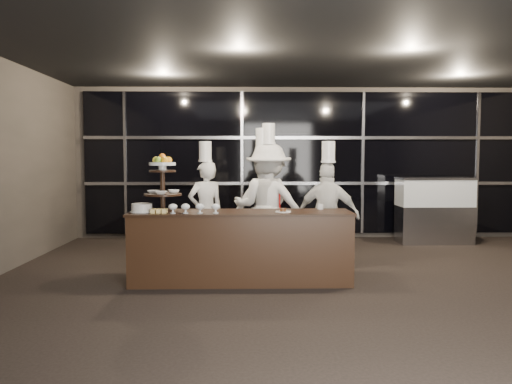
{
  "coord_description": "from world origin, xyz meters",
  "views": [
    {
      "loc": [
        -1.12,
        -4.96,
        1.62
      ],
      "look_at": [
        -0.99,
        1.72,
        1.15
      ],
      "focal_mm": 35.0,
      "sensor_mm": 36.0,
      "label": 1
    }
  ],
  "objects_px": {
    "buffet_counter": "(241,246)",
    "display_stand": "(163,179)",
    "layer_cake": "(142,208)",
    "display_case": "(434,207)",
    "chef_a": "(206,210)",
    "chef_b": "(262,206)",
    "chef_c": "(268,204)",
    "chef_d": "(328,214)"
  },
  "relations": [
    {
      "from": "buffet_counter",
      "to": "display_stand",
      "type": "height_order",
      "value": "display_stand"
    },
    {
      "from": "layer_cake",
      "to": "display_stand",
      "type": "bearing_deg",
      "value": 10.88
    },
    {
      "from": "layer_cake",
      "to": "buffet_counter",
      "type": "bearing_deg",
      "value": 2.27
    },
    {
      "from": "display_case",
      "to": "chef_a",
      "type": "bearing_deg",
      "value": -158.45
    },
    {
      "from": "buffet_counter",
      "to": "chef_b",
      "type": "height_order",
      "value": "chef_b"
    },
    {
      "from": "display_stand",
      "to": "chef_c",
      "type": "xyz_separation_m",
      "value": [
        1.4,
        1.04,
        -0.42
      ]
    },
    {
      "from": "buffet_counter",
      "to": "display_stand",
      "type": "relative_size",
      "value": 3.81
    },
    {
      "from": "display_case",
      "to": "chef_d",
      "type": "bearing_deg",
      "value": -138.11
    },
    {
      "from": "layer_cake",
      "to": "chef_c",
      "type": "distance_m",
      "value": 1.99
    },
    {
      "from": "chef_d",
      "to": "chef_c",
      "type": "bearing_deg",
      "value": 162.27
    },
    {
      "from": "buffet_counter",
      "to": "chef_b",
      "type": "relative_size",
      "value": 1.39
    },
    {
      "from": "display_stand",
      "to": "chef_b",
      "type": "distance_m",
      "value": 1.75
    },
    {
      "from": "display_case",
      "to": "chef_b",
      "type": "bearing_deg",
      "value": -151.37
    },
    {
      "from": "chef_a",
      "to": "chef_b",
      "type": "height_order",
      "value": "chef_b"
    },
    {
      "from": "display_case",
      "to": "chef_b",
      "type": "distance_m",
      "value": 3.77
    },
    {
      "from": "chef_a",
      "to": "layer_cake",
      "type": "bearing_deg",
      "value": -118.69
    },
    {
      "from": "buffet_counter",
      "to": "layer_cake",
      "type": "bearing_deg",
      "value": -177.73
    },
    {
      "from": "buffet_counter",
      "to": "chef_c",
      "type": "distance_m",
      "value": 1.2
    },
    {
      "from": "chef_b",
      "to": "display_stand",
      "type": "bearing_deg",
      "value": -140.37
    },
    {
      "from": "display_stand",
      "to": "chef_c",
      "type": "distance_m",
      "value": 1.8
    },
    {
      "from": "chef_a",
      "to": "display_case",
      "type": "bearing_deg",
      "value": 21.55
    },
    {
      "from": "layer_cake",
      "to": "display_case",
      "type": "relative_size",
      "value": 0.22
    },
    {
      "from": "buffet_counter",
      "to": "chef_b",
      "type": "xyz_separation_m",
      "value": [
        0.31,
        1.08,
        0.42
      ]
    },
    {
      "from": "buffet_counter",
      "to": "chef_a",
      "type": "height_order",
      "value": "chef_a"
    },
    {
      "from": "chef_c",
      "to": "display_case",
      "type": "bearing_deg",
      "value": 29.91
    },
    {
      "from": "display_case",
      "to": "chef_c",
      "type": "distance_m",
      "value": 3.71
    },
    {
      "from": "layer_cake",
      "to": "chef_a",
      "type": "distance_m",
      "value": 1.48
    },
    {
      "from": "layer_cake",
      "to": "chef_b",
      "type": "bearing_deg",
      "value": 35.86
    },
    {
      "from": "display_case",
      "to": "chef_c",
      "type": "bearing_deg",
      "value": -150.09
    },
    {
      "from": "display_stand",
      "to": "chef_d",
      "type": "height_order",
      "value": "chef_d"
    },
    {
      "from": "display_case",
      "to": "layer_cake",
      "type": "bearing_deg",
      "value": -148.92
    },
    {
      "from": "display_stand",
      "to": "display_case",
      "type": "xyz_separation_m",
      "value": [
        4.61,
        2.88,
        -0.65
      ]
    },
    {
      "from": "chef_a",
      "to": "chef_d",
      "type": "distance_m",
      "value": 1.86
    },
    {
      "from": "chef_a",
      "to": "chef_c",
      "type": "height_order",
      "value": "chef_c"
    },
    {
      "from": "buffet_counter",
      "to": "display_stand",
      "type": "bearing_deg",
      "value": -179.99
    },
    {
      "from": "chef_c",
      "to": "chef_d",
      "type": "distance_m",
      "value": 0.9
    },
    {
      "from": "layer_cake",
      "to": "chef_b",
      "type": "distance_m",
      "value": 1.93
    },
    {
      "from": "layer_cake",
      "to": "chef_d",
      "type": "xyz_separation_m",
      "value": [
        2.51,
        0.82,
        -0.18
      ]
    },
    {
      "from": "display_stand",
      "to": "chef_a",
      "type": "distance_m",
      "value": 1.42
    },
    {
      "from": "display_stand",
      "to": "chef_b",
      "type": "xyz_separation_m",
      "value": [
        1.31,
        1.08,
        -0.45
      ]
    },
    {
      "from": "display_stand",
      "to": "chef_a",
      "type": "xyz_separation_m",
      "value": [
        0.45,
        1.24,
        -0.53
      ]
    },
    {
      "from": "chef_a",
      "to": "chef_d",
      "type": "bearing_deg",
      "value": -14.66
    }
  ]
}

